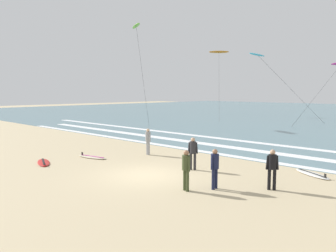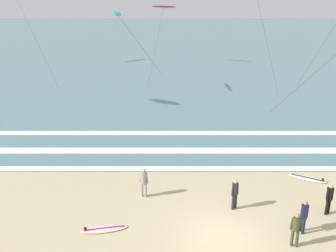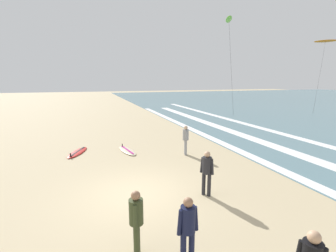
{
  "view_description": "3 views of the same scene",
  "coord_description": "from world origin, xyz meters",
  "px_view_note": "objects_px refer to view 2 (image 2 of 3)",
  "views": [
    {
      "loc": [
        11.37,
        -10.3,
        3.86
      ],
      "look_at": [
        -2.19,
        3.69,
        1.84
      ],
      "focal_mm": 36.36,
      "sensor_mm": 36.0,
      "label": 1
    },
    {
      "loc": [
        -2.39,
        -14.44,
        10.69
      ],
      "look_at": [
        -2.32,
        4.25,
        3.6
      ],
      "focal_mm": 42.29,
      "sensor_mm": 36.0,
      "label": 2
    },
    {
      "loc": [
        7.68,
        -1.49,
        3.97
      ],
      "look_at": [
        -2.14,
        1.92,
        1.95
      ],
      "focal_mm": 25.28,
      "sensor_mm": 36.0,
      "label": 3
    }
  ],
  "objects_px": {
    "kite_cyan_high_left": "(116,14)",
    "surfer_left_far": "(142,180)",
    "kite_magenta_far_right": "(162,7)",
    "surfer_foreground_main": "(295,227)",
    "surfboard_foreground_flat": "(103,229)",
    "surfboard_left_pile": "(306,178)",
    "surfer_mid_group": "(328,196)",
    "surfer_right_near": "(234,191)",
    "surfer_background_far": "(303,214)"
  },
  "relations": [
    {
      "from": "kite_magenta_far_right",
      "to": "surfer_mid_group",
      "type": "bearing_deg",
      "value": -76.35
    },
    {
      "from": "surfer_mid_group",
      "to": "surfboard_foreground_flat",
      "type": "distance_m",
      "value": 10.64
    },
    {
      "from": "surfer_left_far",
      "to": "surfer_foreground_main",
      "type": "height_order",
      "value": "same"
    },
    {
      "from": "surfer_right_near",
      "to": "surfer_background_far",
      "type": "xyz_separation_m",
      "value": [
        2.73,
        -1.92,
        0.0
      ]
    },
    {
      "from": "surfer_right_near",
      "to": "surfer_foreground_main",
      "type": "bearing_deg",
      "value": -54.2
    },
    {
      "from": "kite_cyan_high_left",
      "to": "surfer_foreground_main",
      "type": "bearing_deg",
      "value": -66.41
    },
    {
      "from": "surfer_left_far",
      "to": "surfboard_foreground_flat",
      "type": "relative_size",
      "value": 0.73
    },
    {
      "from": "surfer_right_near",
      "to": "surfboard_foreground_flat",
      "type": "relative_size",
      "value": 0.73
    },
    {
      "from": "surfboard_left_pile",
      "to": "surfer_left_far",
      "type": "bearing_deg",
      "value": -168.24
    },
    {
      "from": "surfboard_left_pile",
      "to": "surfer_right_near",
      "type": "bearing_deg",
      "value": -146.68
    },
    {
      "from": "surfer_mid_group",
      "to": "surfer_background_far",
      "type": "height_order",
      "value": "same"
    },
    {
      "from": "surfer_left_far",
      "to": "surfer_mid_group",
      "type": "bearing_deg",
      "value": -10.18
    },
    {
      "from": "surfer_right_near",
      "to": "kite_magenta_far_right",
      "type": "relative_size",
      "value": 0.14
    },
    {
      "from": "surfer_mid_group",
      "to": "surfboard_left_pile",
      "type": "relative_size",
      "value": 0.75
    },
    {
      "from": "surfer_mid_group",
      "to": "kite_cyan_high_left",
      "type": "distance_m",
      "value": 24.41
    },
    {
      "from": "surfer_left_far",
      "to": "surfboard_foreground_flat",
      "type": "distance_m",
      "value": 3.44
    },
    {
      "from": "surfboard_foreground_flat",
      "to": "kite_cyan_high_left",
      "type": "bearing_deg",
      "value": 94.38
    },
    {
      "from": "surfboard_left_pile",
      "to": "surfer_background_far",
      "type": "bearing_deg",
      "value": -110.86
    },
    {
      "from": "surfer_mid_group",
      "to": "surfer_background_far",
      "type": "distance_m",
      "value": 2.22
    },
    {
      "from": "surfer_right_near",
      "to": "kite_cyan_high_left",
      "type": "distance_m",
      "value": 22.14
    },
    {
      "from": "surfer_mid_group",
      "to": "surfer_left_far",
      "type": "xyz_separation_m",
      "value": [
        -8.88,
        1.6,
        0.0
      ]
    },
    {
      "from": "surfer_foreground_main",
      "to": "kite_magenta_far_right",
      "type": "height_order",
      "value": "kite_magenta_far_right"
    },
    {
      "from": "surfer_background_far",
      "to": "kite_magenta_far_right",
      "type": "distance_m",
      "value": 36.31
    },
    {
      "from": "surfer_foreground_main",
      "to": "surfboard_left_pile",
      "type": "xyz_separation_m",
      "value": [
        2.54,
        5.92,
        -0.91
      ]
    },
    {
      "from": "surfer_mid_group",
      "to": "surfer_right_near",
      "type": "distance_m",
      "value": 4.42
    },
    {
      "from": "kite_cyan_high_left",
      "to": "surfer_right_near",
      "type": "bearing_deg",
      "value": -68.45
    },
    {
      "from": "surfboard_left_pile",
      "to": "kite_cyan_high_left",
      "type": "bearing_deg",
      "value": 126.68
    },
    {
      "from": "surfboard_left_pile",
      "to": "surfer_mid_group",
      "type": "bearing_deg",
      "value": -93.57
    },
    {
      "from": "surfer_mid_group",
      "to": "surfer_background_far",
      "type": "bearing_deg",
      "value": -138.74
    },
    {
      "from": "surfboard_left_pile",
      "to": "surfboard_foreground_flat",
      "type": "bearing_deg",
      "value": -156.03
    },
    {
      "from": "surfer_right_near",
      "to": "surfboard_foreground_flat",
      "type": "distance_m",
      "value": 6.43
    },
    {
      "from": "kite_cyan_high_left",
      "to": "surfer_left_far",
      "type": "bearing_deg",
      "value": -79.95
    },
    {
      "from": "surfer_foreground_main",
      "to": "surfboard_foreground_flat",
      "type": "xyz_separation_m",
      "value": [
        -8.21,
        1.15,
        -0.91
      ]
    },
    {
      "from": "surfer_right_near",
      "to": "surfboard_left_pile",
      "type": "distance_m",
      "value": 5.6
    },
    {
      "from": "surfer_mid_group",
      "to": "surfer_left_far",
      "type": "bearing_deg",
      "value": 169.82
    },
    {
      "from": "surfer_background_far",
      "to": "surfboard_foreground_flat",
      "type": "distance_m",
      "value": 8.9
    },
    {
      "from": "surfer_background_far",
      "to": "kite_cyan_high_left",
      "type": "xyz_separation_m",
      "value": [
        -10.49,
        21.57,
        6.6
      ]
    },
    {
      "from": "kite_cyan_high_left",
      "to": "kite_magenta_far_right",
      "type": "distance_m",
      "value": 14.17
    },
    {
      "from": "surfer_left_far",
      "to": "surfer_foreground_main",
      "type": "distance_m",
      "value": 7.7
    },
    {
      "from": "surfer_right_near",
      "to": "kite_magenta_far_right",
      "type": "distance_m",
      "value": 34.04
    },
    {
      "from": "surfer_left_far",
      "to": "surfboard_foreground_flat",
      "type": "bearing_deg",
      "value": -119.67
    },
    {
      "from": "surfer_background_far",
      "to": "kite_cyan_high_left",
      "type": "bearing_deg",
      "value": 115.93
    },
    {
      "from": "surfer_right_near",
      "to": "surfer_foreground_main",
      "type": "height_order",
      "value": "same"
    },
    {
      "from": "surfer_background_far",
      "to": "surfboard_left_pile",
      "type": "height_order",
      "value": "surfer_background_far"
    },
    {
      "from": "surfer_right_near",
      "to": "surfer_background_far",
      "type": "relative_size",
      "value": 1.0
    },
    {
      "from": "surfer_right_near",
      "to": "surfer_mid_group",
      "type": "bearing_deg",
      "value": -5.9
    },
    {
      "from": "surfer_right_near",
      "to": "kite_cyan_high_left",
      "type": "bearing_deg",
      "value": 111.55
    },
    {
      "from": "kite_cyan_high_left",
      "to": "kite_magenta_far_right",
      "type": "relative_size",
      "value": 0.99
    },
    {
      "from": "surfboard_left_pile",
      "to": "kite_magenta_far_right",
      "type": "relative_size",
      "value": 0.19
    },
    {
      "from": "surfer_left_far",
      "to": "surfboard_left_pile",
      "type": "distance_m",
      "value": 9.34
    }
  ]
}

